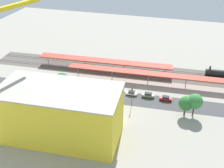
% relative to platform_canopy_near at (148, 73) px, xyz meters
% --- Properties ---
extents(ground_plane, '(207.95, 207.95, 0.00)m').
position_rel_platform_canopy_near_xyz_m(ground_plane, '(7.39, 11.89, -4.28)').
color(ground_plane, '#9E998C').
rests_on(ground_plane, ground).
extents(rail_bed, '(130.53, 20.90, 0.01)m').
position_rel_platform_canopy_near_xyz_m(rail_bed, '(7.39, -8.87, -4.28)').
color(rail_bed, '#5B544C').
rests_on(rail_bed, ground).
extents(street_asphalt, '(130.26, 15.80, 0.01)m').
position_rel_platform_canopy_near_xyz_m(street_asphalt, '(7.39, 14.00, -4.28)').
color(street_asphalt, '#424244').
rests_on(street_asphalt, ground).
extents(track_rails, '(129.80, 14.48, 0.12)m').
position_rel_platform_canopy_near_xyz_m(track_rails, '(7.39, -8.87, -4.10)').
color(track_rails, '#9E9EA8').
rests_on(track_rails, ground).
extents(platform_canopy_near, '(66.84, 7.53, 4.51)m').
position_rel_platform_canopy_near_xyz_m(platform_canopy_near, '(0.00, 0.00, 0.00)').
color(platform_canopy_near, '#C63D2D').
rests_on(platform_canopy_near, ground).
extents(platform_canopy_far, '(59.69, 7.85, 4.41)m').
position_rel_platform_canopy_near_xyz_m(platform_canopy_far, '(20.77, -6.61, -0.11)').
color(platform_canopy_far, '#C63D2D').
rests_on(platform_canopy_far, ground).
extents(locomotive, '(14.41, 3.54, 5.16)m').
position_rel_platform_canopy_near_xyz_m(locomotive, '(-29.73, -11.93, -2.45)').
color(locomotive, black).
rests_on(locomotive, ground).
extents(parked_car_0, '(4.57, 1.96, 1.67)m').
position_rel_platform_canopy_near_xyz_m(parked_car_0, '(-8.42, 11.21, -3.52)').
color(parked_car_0, black).
rests_on(parked_car_0, ground).
extents(parked_car_1, '(4.79, 1.97, 1.78)m').
position_rel_platform_canopy_near_xyz_m(parked_car_1, '(-1.84, 10.83, -3.49)').
color(parked_car_1, black).
rests_on(parked_car_1, ground).
extents(parked_car_2, '(4.39, 1.90, 1.57)m').
position_rel_platform_canopy_near_xyz_m(parked_car_2, '(4.49, 10.96, -3.58)').
color(parked_car_2, black).
rests_on(parked_car_2, ground).
extents(parked_car_3, '(4.36, 2.22, 1.76)m').
position_rel_platform_canopy_near_xyz_m(parked_car_3, '(10.37, 11.04, -3.49)').
color(parked_car_3, black).
rests_on(parked_car_3, ground).
extents(parked_car_4, '(4.70, 1.95, 1.63)m').
position_rel_platform_canopy_near_xyz_m(parked_car_4, '(17.66, 10.99, -3.55)').
color(parked_car_4, black).
rests_on(parked_car_4, ground).
extents(parked_car_5, '(4.50, 2.13, 1.83)m').
position_rel_platform_canopy_near_xyz_m(parked_car_5, '(23.55, 10.40, -3.46)').
color(parked_car_5, black).
rests_on(parked_car_5, ground).
extents(construction_building, '(35.35, 17.92, 16.12)m').
position_rel_platform_canopy_near_xyz_m(construction_building, '(19.86, 39.51, 3.78)').
color(construction_building, yellow).
rests_on(construction_building, ground).
extents(construction_roof_slab, '(35.98, 18.55, 0.40)m').
position_rel_platform_canopy_near_xyz_m(construction_roof_slab, '(19.86, 39.51, 12.04)').
color(construction_roof_slab, '#ADA89E').
rests_on(construction_roof_slab, construction_building).
extents(box_truck_0, '(9.52, 2.76, 3.26)m').
position_rel_platform_canopy_near_xyz_m(box_truck_0, '(18.54, 27.16, -2.67)').
color(box_truck_0, black).
rests_on(box_truck_0, ground).
extents(box_truck_1, '(9.90, 3.74, 3.61)m').
position_rel_platform_canopy_near_xyz_m(box_truck_1, '(20.85, 25.99, -2.54)').
color(box_truck_1, black).
rests_on(box_truck_1, ground).
extents(street_tree_0, '(4.57, 4.57, 6.56)m').
position_rel_platform_canopy_near_xyz_m(street_tree_0, '(20.58, 18.20, -0.02)').
color(street_tree_0, brown).
rests_on(street_tree_0, ground).
extents(street_tree_1, '(4.93, 4.93, 7.34)m').
position_rel_platform_canopy_near_xyz_m(street_tree_1, '(-15.52, 18.87, 0.56)').
color(street_tree_1, brown).
rests_on(street_tree_1, ground).
extents(street_tree_3, '(5.22, 5.22, 8.38)m').
position_rel_platform_canopy_near_xyz_m(street_tree_3, '(-18.27, 18.26, 1.46)').
color(street_tree_3, brown).
rests_on(street_tree_3, ground).
extents(street_tree_4, '(6.33, 6.33, 9.35)m').
position_rel_platform_canopy_near_xyz_m(street_tree_4, '(29.43, 18.45, 1.89)').
color(street_tree_4, brown).
rests_on(street_tree_4, ground).
extents(street_tree_5, '(4.59, 4.59, 7.88)m').
position_rel_platform_canopy_near_xyz_m(street_tree_5, '(34.87, 18.31, 1.28)').
color(street_tree_5, brown).
rests_on(street_tree_5, ground).
extents(traffic_light, '(0.50, 0.36, 7.31)m').
position_rel_platform_canopy_near_xyz_m(traffic_light, '(2.93, 18.28, 0.51)').
color(traffic_light, '#333333').
rests_on(traffic_light, ground).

